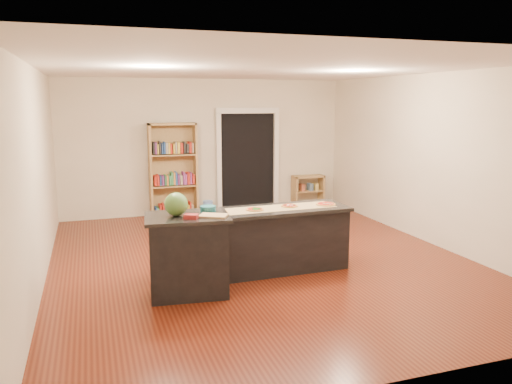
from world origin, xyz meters
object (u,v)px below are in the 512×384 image
object	(u,v)px
bookshelf	(173,170)
watermelon	(176,204)
waste_bin	(208,208)
low_shelf	(308,191)
kitchen_island	(254,241)
side_counter	(188,255)

from	to	relation	value
bookshelf	watermelon	world-z (taller)	bookshelf
bookshelf	watermelon	bearing A→B (deg)	-98.68
waste_bin	bookshelf	bearing A→B (deg)	172.41
bookshelf	low_shelf	xyz separation A→B (m)	(3.02, 0.02, -0.61)
bookshelf	waste_bin	size ratio (longest dim) A/B	6.41
low_shelf	watermelon	size ratio (longest dim) A/B	2.50
kitchen_island	low_shelf	distance (m)	4.56
kitchen_island	bookshelf	distance (m)	3.84
kitchen_island	low_shelf	size ratio (longest dim) A/B	3.81
low_shelf	bookshelf	bearing A→B (deg)	-179.64
low_shelf	watermelon	bearing A→B (deg)	-130.73
low_shelf	watermelon	distance (m)	5.67
low_shelf	watermelon	world-z (taller)	watermelon
watermelon	low_shelf	bearing A→B (deg)	49.27
side_counter	low_shelf	xyz separation A→B (m)	(3.54, 4.28, -0.15)
bookshelf	waste_bin	bearing A→B (deg)	-7.59
side_counter	bookshelf	xyz separation A→B (m)	(0.52, 4.26, 0.46)
side_counter	low_shelf	distance (m)	5.56
kitchen_island	side_counter	size ratio (longest dim) A/B	2.68
side_counter	waste_bin	size ratio (longest dim) A/B	3.35
side_counter	bookshelf	world-z (taller)	bookshelf
bookshelf	waste_bin	distance (m)	1.07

